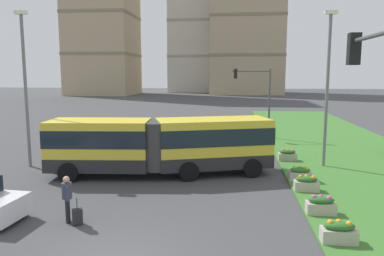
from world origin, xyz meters
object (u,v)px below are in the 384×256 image
(flower_planter_0, at_px, (339,232))
(rolling_suitcase, at_px, (77,216))
(streetlight_median, at_px, (327,83))
(pedestrian_crossing, at_px, (67,196))
(streetlight_left, at_px, (25,83))
(apartment_tower_westcentre, at_px, (204,7))
(flower_planter_3, at_px, (300,174))
(flower_planter_4, at_px, (288,155))
(flower_planter_1, at_px, (321,205))
(traffic_light_far_right, at_px, (257,91))
(car_navy_sedan, at_px, (113,133))
(flower_planter_2, at_px, (307,183))
(traffic_light_near_right, at_px, (382,125))
(apartment_tower_centre, at_px, (247,21))
(articulated_bus, at_px, (161,145))

(flower_planter_0, bearing_deg, rolling_suitcase, 175.96)
(streetlight_median, bearing_deg, pedestrian_crossing, -139.73)
(streetlight_left, bearing_deg, apartment_tower_westcentre, 88.30)
(flower_planter_3, xyz_separation_m, flower_planter_4, (0.00, 4.46, 0.00))
(flower_planter_1, height_order, traffic_light_far_right, traffic_light_far_right)
(traffic_light_far_right, bearing_deg, car_navy_sedan, -163.56)
(pedestrian_crossing, height_order, flower_planter_2, pedestrian_crossing)
(flower_planter_2, distance_m, traffic_light_near_right, 10.10)
(pedestrian_crossing, relative_size, flower_planter_3, 1.58)
(streetlight_median, bearing_deg, flower_planter_3, -120.00)
(flower_planter_0, bearing_deg, streetlight_median, 79.64)
(flower_planter_2, bearing_deg, apartment_tower_centre, 89.98)
(flower_planter_1, bearing_deg, pedestrian_crossing, -169.90)
(traffic_light_far_right, bearing_deg, apartment_tower_centre, 88.86)
(flower_planter_1, relative_size, streetlight_median, 0.12)
(streetlight_median, height_order, apartment_tower_westcentre, apartment_tower_westcentre)
(flower_planter_4, relative_size, traffic_light_far_right, 0.19)
(flower_planter_2, relative_size, traffic_light_far_right, 0.19)
(flower_planter_1, xyz_separation_m, traffic_light_far_right, (-1.42, 17.50, 3.54))
(traffic_light_far_right, distance_m, apartment_tower_centre, 74.63)
(flower_planter_2, bearing_deg, streetlight_median, 69.13)
(flower_planter_2, bearing_deg, traffic_light_far_right, 95.58)
(flower_planter_2, relative_size, streetlight_left, 0.12)
(traffic_light_near_right, xyz_separation_m, apartment_tower_centre, (0.43, 96.89, 15.04))
(flower_planter_1, height_order, traffic_light_near_right, traffic_light_near_right)
(rolling_suitcase, relative_size, flower_planter_1, 0.88)
(flower_planter_4, distance_m, streetlight_left, 16.13)
(flower_planter_4, distance_m, streetlight_median, 4.98)
(car_navy_sedan, height_order, flower_planter_0, car_navy_sedan)
(flower_planter_4, bearing_deg, streetlight_left, -169.43)
(traffic_light_far_right, xyz_separation_m, traffic_light_near_right, (1.02, -23.88, 0.41))
(car_navy_sedan, distance_m, rolling_suitcase, 16.48)
(flower_planter_2, bearing_deg, streetlight_left, 167.76)
(rolling_suitcase, bearing_deg, traffic_light_far_right, 68.80)
(articulated_bus, bearing_deg, streetlight_median, 16.41)
(flower_planter_2, xyz_separation_m, flower_planter_4, (0.00, 6.15, 0.00))
(rolling_suitcase, xyz_separation_m, apartment_tower_centre, (8.97, 92.37, 19.10))
(apartment_tower_westcentre, bearing_deg, flower_planter_2, -82.83)
(streetlight_left, bearing_deg, traffic_light_near_right, -40.33)
(articulated_bus, relative_size, flower_planter_4, 10.84)
(traffic_light_near_right, bearing_deg, traffic_light_far_right, 92.46)
(flower_planter_1, relative_size, apartment_tower_westcentre, 0.02)
(flower_planter_0, distance_m, flower_planter_1, 2.50)
(flower_planter_3, bearing_deg, flower_planter_2, -90.00)
(traffic_light_far_right, bearing_deg, apartment_tower_westcentre, 97.45)
(car_navy_sedan, height_order, flower_planter_3, car_navy_sedan)
(articulated_bus, xyz_separation_m, flower_planter_0, (7.21, -7.71, -1.23))
(articulated_bus, height_order, car_navy_sedan, articulated_bus)
(car_navy_sedan, height_order, flower_planter_2, car_navy_sedan)
(flower_planter_1, relative_size, apartment_tower_centre, 0.03)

